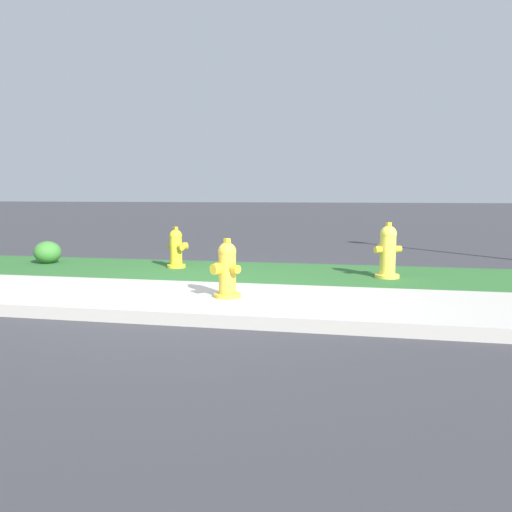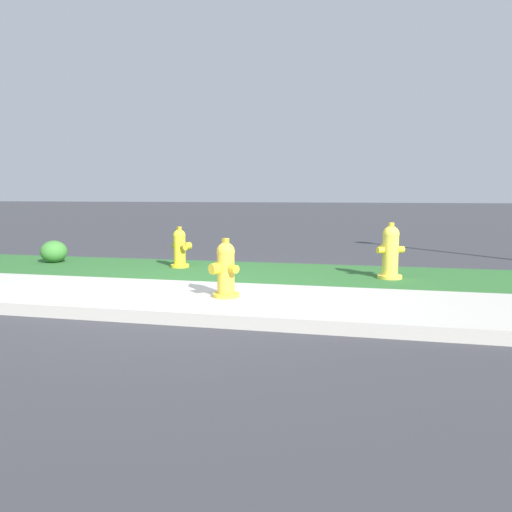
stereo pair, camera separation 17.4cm
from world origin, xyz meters
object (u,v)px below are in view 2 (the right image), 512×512
object	(u,v)px
fire_hydrant_at_driveway	(225,270)
shrub_bush_mid_verge	(54,252)
fire_hydrant_by_grass_verge	(390,252)
fire_hydrant_mid_block	(180,248)

from	to	relation	value
fire_hydrant_at_driveway	shrub_bush_mid_verge	distance (m)	4.20
fire_hydrant_by_grass_verge	fire_hydrant_mid_block	distance (m)	3.20
fire_hydrant_by_grass_verge	fire_hydrant_at_driveway	xyz separation A→B (m)	(-1.84, -1.72, -0.05)
fire_hydrant_mid_block	fire_hydrant_at_driveway	bearing A→B (deg)	-18.24
fire_hydrant_at_driveway	shrub_bush_mid_verge	bearing A→B (deg)	6.68
fire_hydrant_by_grass_verge	shrub_bush_mid_verge	size ratio (longest dim) A/B	1.76
fire_hydrant_mid_block	shrub_bush_mid_verge	size ratio (longest dim) A/B	1.48
fire_hydrant_mid_block	shrub_bush_mid_verge	world-z (taller)	fire_hydrant_mid_block
fire_hydrant_mid_block	fire_hydrant_at_driveway	xyz separation A→B (m)	(1.34, -2.06, 0.01)
fire_hydrant_mid_block	shrub_bush_mid_verge	bearing A→B (deg)	-142.75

